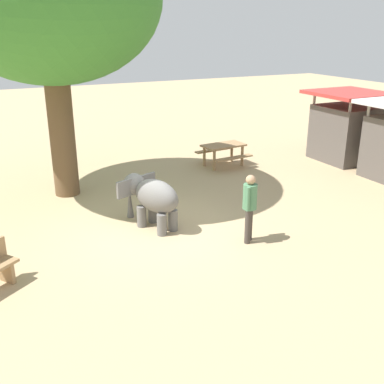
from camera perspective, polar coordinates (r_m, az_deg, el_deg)
The scene contains 5 objects.
ground_plane at distance 11.32m, azimuth -4.75°, elevation -4.61°, with size 60.00×60.00×0.00m, color tan.
elephant at distance 11.17m, azimuth -5.11°, elevation -0.51°, with size 1.81×1.39×1.26m.
person_handler at distance 10.35m, azimuth 7.23°, elevation -1.42°, with size 0.39×0.39×1.62m.
picnic_table_near at distance 16.26m, azimuth 3.96°, elevation 5.29°, with size 1.60×1.62×0.78m.
market_stall_red at distance 17.75m, azimuth 18.67°, elevation 7.38°, with size 2.50×2.50×2.52m.
Camera 1 is at (9.61, -3.69, 4.70)m, focal length 42.58 mm.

